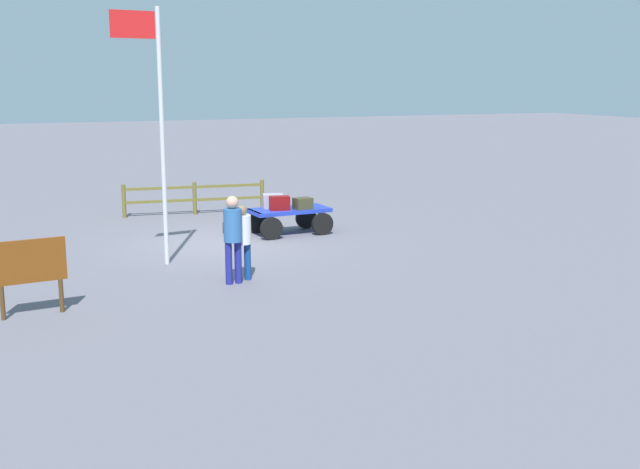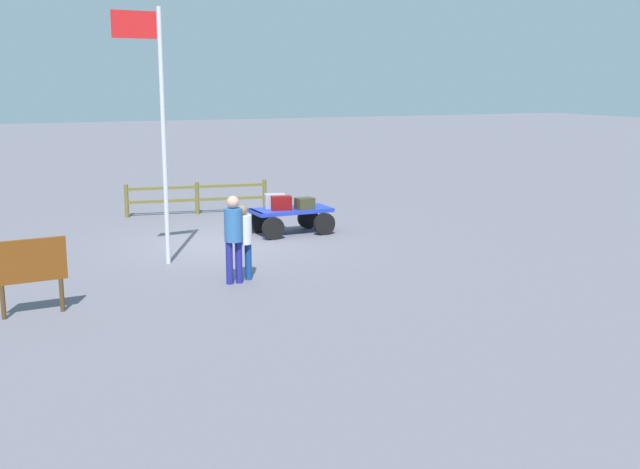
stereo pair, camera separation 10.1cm
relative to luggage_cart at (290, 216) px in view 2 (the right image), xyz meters
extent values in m
plane|color=slate|center=(1.90, 0.51, -0.49)|extent=(120.00, 120.00, 0.00)
cube|color=#1F36B4|center=(-0.02, 0.00, 0.15)|extent=(2.13, 1.09, 0.10)
cube|color=#1F36B4|center=(0.97, 0.04, 0.15)|extent=(0.12, 0.94, 0.10)
cylinder|color=black|center=(0.69, 0.55, -0.19)|extent=(0.59, 0.15, 0.59)
cylinder|color=black|center=(0.73, -0.48, -0.19)|extent=(0.59, 0.15, 0.59)
cylinder|color=black|center=(-0.77, 0.48, -0.19)|extent=(0.59, 0.15, 0.59)
cylinder|color=black|center=(-0.72, -0.55, -0.19)|extent=(0.59, 0.15, 0.59)
cube|color=gray|center=(0.34, -0.26, 0.38)|extent=(0.61, 0.51, 0.37)
cube|color=#393822|center=(-0.31, 0.25, 0.35)|extent=(0.49, 0.41, 0.30)
cube|color=maroon|center=(0.31, 0.15, 0.38)|extent=(0.57, 0.40, 0.36)
cube|color=#3C3B1C|center=(1.32, -0.61, -0.34)|extent=(0.58, 0.38, 0.29)
cylinder|color=navy|center=(2.53, 4.19, -0.11)|extent=(0.14, 0.14, 0.76)
cylinder|color=navy|center=(2.73, 4.16, -0.11)|extent=(0.14, 0.14, 0.76)
cylinder|color=silver|center=(2.63, 4.17, 0.56)|extent=(0.41, 0.41, 0.59)
sphere|color=#896646|center=(2.63, 4.17, 0.96)|extent=(0.20, 0.20, 0.20)
cylinder|color=navy|center=(2.79, 4.38, -0.05)|extent=(0.14, 0.14, 0.86)
cylinder|color=navy|center=(2.99, 4.38, -0.05)|extent=(0.14, 0.14, 0.86)
cylinder|color=#2D609E|center=(2.89, 4.38, 0.71)|extent=(0.38, 0.38, 0.67)
sphere|color=tan|center=(2.89, 4.38, 1.17)|extent=(0.25, 0.25, 0.25)
cylinder|color=silver|center=(3.74, 2.14, 2.28)|extent=(0.10, 0.10, 5.53)
cube|color=red|center=(4.26, 2.14, 4.67)|extent=(0.95, 0.15, 0.56)
cylinder|color=#4C3319|center=(6.26, 5.04, -0.19)|extent=(0.08, 0.08, 0.59)
cylinder|color=#4C3319|center=(7.22, 5.13, -0.19)|extent=(0.08, 0.08, 0.59)
cube|color=brown|center=(6.74, 5.09, 0.49)|extent=(1.22, 0.18, 0.76)
cylinder|color=brown|center=(-0.57, -3.73, 0.01)|extent=(0.12, 0.12, 0.99)
cylinder|color=brown|center=(1.50, -4.00, 0.01)|extent=(0.12, 0.12, 0.99)
cylinder|color=brown|center=(3.57, -4.27, 0.01)|extent=(0.12, 0.12, 0.99)
cube|color=brown|center=(1.50, -4.00, 0.35)|extent=(4.15, 0.62, 0.08)
cube|color=brown|center=(1.50, -4.00, -0.04)|extent=(4.15, 0.62, 0.08)
camera|label=1|loc=(7.39, 19.04, 3.54)|focal=43.95mm
camera|label=2|loc=(7.29, 19.08, 3.54)|focal=43.95mm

